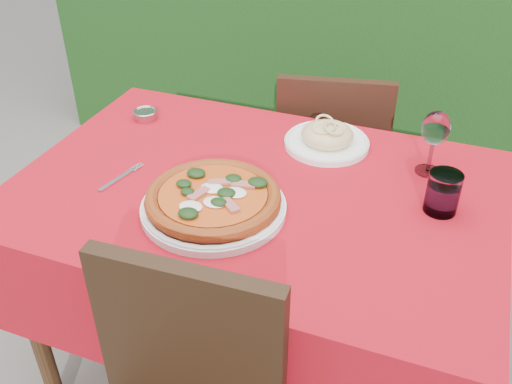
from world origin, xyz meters
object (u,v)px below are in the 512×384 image
(steel_ramekin, at_px, (146,115))
(water_glass, at_px, (443,194))
(chair_far, at_px, (330,162))
(pasta_plate, at_px, (327,138))
(pizza_plate, at_px, (213,201))
(fork, at_px, (117,180))
(wine_glass, at_px, (435,131))

(steel_ramekin, bearing_deg, water_glass, -10.53)
(chair_far, bearing_deg, pasta_plate, 87.54)
(pasta_plate, bearing_deg, water_glass, -31.61)
(pasta_plate, xyz_separation_m, water_glass, (0.34, -0.21, 0.02))
(pizza_plate, height_order, water_glass, water_glass)
(pasta_plate, distance_m, water_glass, 0.40)
(steel_ramekin, bearing_deg, chair_far, 35.87)
(chair_far, relative_size, fork, 4.98)
(fork, bearing_deg, water_glass, 24.12)
(pizza_plate, height_order, pasta_plate, pasta_plate)
(fork, bearing_deg, wine_glass, 36.25)
(fork, bearing_deg, steel_ramekin, 120.00)
(pasta_plate, bearing_deg, wine_glass, -8.09)
(wine_glass, bearing_deg, water_glass, -73.77)
(water_glass, height_order, fork, water_glass)
(pizza_plate, height_order, fork, pizza_plate)
(chair_far, xyz_separation_m, pasta_plate, (0.06, -0.34, 0.29))
(chair_far, bearing_deg, steel_ramekin, 23.88)
(water_glass, xyz_separation_m, fork, (-0.82, -0.17, -0.05))
(chair_far, relative_size, water_glass, 8.01)
(pasta_plate, xyz_separation_m, steel_ramekin, (-0.58, -0.04, -0.01))
(chair_far, height_order, water_glass, water_glass)
(chair_far, bearing_deg, wine_glass, 120.70)
(pasta_plate, xyz_separation_m, fork, (-0.47, -0.38, -0.02))
(steel_ramekin, bearing_deg, fork, -72.39)
(fork, distance_m, steel_ramekin, 0.36)
(pasta_plate, height_order, steel_ramekin, pasta_plate)
(water_glass, bearing_deg, steel_ramekin, 169.47)
(wine_glass, height_order, fork, wine_glass)
(pizza_plate, bearing_deg, pasta_plate, 67.01)
(fork, xyz_separation_m, steel_ramekin, (-0.11, 0.34, 0.01))
(pasta_plate, distance_m, steel_ramekin, 0.58)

